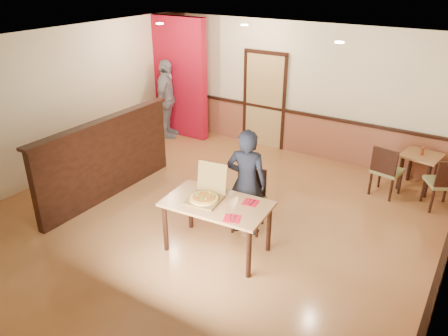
{
  "coord_description": "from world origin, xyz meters",
  "views": [
    {
      "loc": [
        3.51,
        -5.03,
        3.84
      ],
      "look_at": [
        0.32,
        0.0,
        1.04
      ],
      "focal_mm": 35.0,
      "sensor_mm": 36.0,
      "label": 1
    }
  ],
  "objects_px": {
    "pizza_box": "(205,196)",
    "condiment": "(422,151)",
    "diner_chair": "(249,197)",
    "main_table": "(217,209)",
    "side_chair_left": "(386,169)",
    "side_table": "(420,163)",
    "side_chair_right": "(444,182)",
    "diner": "(247,183)",
    "passerby": "(167,99)"
  },
  "relations": [
    {
      "from": "diner_chair",
      "to": "side_chair_right",
      "type": "xyz_separation_m",
      "value": [
        2.5,
        2.2,
        -0.0
      ]
    },
    {
      "from": "main_table",
      "to": "diner",
      "type": "distance_m",
      "value": 0.7
    },
    {
      "from": "pizza_box",
      "to": "main_table",
      "type": "bearing_deg",
      "value": -3.43
    },
    {
      "from": "passerby",
      "to": "pizza_box",
      "type": "distance_m",
      "value": 4.73
    },
    {
      "from": "main_table",
      "to": "side_table",
      "type": "distance_m",
      "value": 4.19
    },
    {
      "from": "main_table",
      "to": "pizza_box",
      "type": "xyz_separation_m",
      "value": [
        -0.18,
        -0.02,
        0.17
      ]
    },
    {
      "from": "side_table",
      "to": "condiment",
      "type": "bearing_deg",
      "value": -103.15
    },
    {
      "from": "side_table",
      "to": "side_chair_left",
      "type": "bearing_deg",
      "value": -126.75
    },
    {
      "from": "main_table",
      "to": "side_chair_right",
      "type": "relative_size",
      "value": 1.61
    },
    {
      "from": "diner_chair",
      "to": "pizza_box",
      "type": "height_order",
      "value": "pizza_box"
    },
    {
      "from": "diner_chair",
      "to": "passerby",
      "type": "xyz_separation_m",
      "value": [
        -3.64,
        2.47,
        0.4
      ]
    },
    {
      "from": "main_table",
      "to": "side_chair_left",
      "type": "relative_size",
      "value": 1.63
    },
    {
      "from": "side_chair_left",
      "to": "side_table",
      "type": "height_order",
      "value": "side_chair_left"
    },
    {
      "from": "side_chair_right",
      "to": "diner",
      "type": "bearing_deg",
      "value": 13.09
    },
    {
      "from": "main_table",
      "to": "condiment",
      "type": "distance_m",
      "value": 4.17
    },
    {
      "from": "main_table",
      "to": "diner_chair",
      "type": "bearing_deg",
      "value": 80.36
    },
    {
      "from": "side_chair_left",
      "to": "condiment",
      "type": "height_order",
      "value": "side_chair_left"
    },
    {
      "from": "side_chair_left",
      "to": "pizza_box",
      "type": "relative_size",
      "value": 1.61
    },
    {
      "from": "side_chair_right",
      "to": "side_table",
      "type": "height_order",
      "value": "side_chair_right"
    },
    {
      "from": "main_table",
      "to": "side_chair_right",
      "type": "height_order",
      "value": "side_chair_right"
    },
    {
      "from": "side_chair_right",
      "to": "condiment",
      "type": "xyz_separation_m",
      "value": [
        -0.49,
        0.59,
        0.24
      ]
    },
    {
      "from": "side_table",
      "to": "diner",
      "type": "relative_size",
      "value": 0.44
    },
    {
      "from": "passerby",
      "to": "diner",
      "type": "bearing_deg",
      "value": -147.69
    },
    {
      "from": "main_table",
      "to": "diner_chair",
      "type": "relative_size",
      "value": 1.61
    },
    {
      "from": "diner",
      "to": "passerby",
      "type": "bearing_deg",
      "value": -51.09
    },
    {
      "from": "side_chair_left",
      "to": "side_chair_right",
      "type": "xyz_separation_m",
      "value": [
        0.95,
        0.01,
        0.0
      ]
    },
    {
      "from": "diner_chair",
      "to": "side_chair_right",
      "type": "height_order",
      "value": "diner_chair"
    },
    {
      "from": "side_chair_left",
      "to": "passerby",
      "type": "distance_m",
      "value": 5.22
    },
    {
      "from": "pizza_box",
      "to": "condiment",
      "type": "xyz_separation_m",
      "value": [
        2.27,
        3.63,
        -0.1
      ]
    },
    {
      "from": "main_table",
      "to": "side_table",
      "type": "height_order",
      "value": "main_table"
    },
    {
      "from": "pizza_box",
      "to": "passerby",
      "type": "bearing_deg",
      "value": 127.46
    },
    {
      "from": "main_table",
      "to": "condiment",
      "type": "xyz_separation_m",
      "value": [
        2.08,
        3.62,
        0.08
      ]
    },
    {
      "from": "pizza_box",
      "to": "diner_chair",
      "type": "bearing_deg",
      "value": 64.73
    },
    {
      "from": "side_chair_right",
      "to": "pizza_box",
      "type": "height_order",
      "value": "pizza_box"
    },
    {
      "from": "diner_chair",
      "to": "condiment",
      "type": "bearing_deg",
      "value": 39.55
    },
    {
      "from": "main_table",
      "to": "pizza_box",
      "type": "bearing_deg",
      "value": -179.75
    },
    {
      "from": "side_chair_left",
      "to": "side_chair_right",
      "type": "height_order",
      "value": "side_chair_right"
    },
    {
      "from": "main_table",
      "to": "passerby",
      "type": "bearing_deg",
      "value": 132.77
    },
    {
      "from": "diner_chair",
      "to": "condiment",
      "type": "xyz_separation_m",
      "value": [
        2.01,
        2.8,
        0.24
      ]
    },
    {
      "from": "side_table",
      "to": "condiment",
      "type": "xyz_separation_m",
      "value": [
        -0.0,
        -0.02,
        0.24
      ]
    },
    {
      "from": "diner",
      "to": "condiment",
      "type": "relative_size",
      "value": 12.1
    },
    {
      "from": "side_chair_right",
      "to": "pizza_box",
      "type": "bearing_deg",
      "value": 17.33
    },
    {
      "from": "side_chair_left",
      "to": "side_table",
      "type": "distance_m",
      "value": 0.77
    },
    {
      "from": "diner_chair",
      "to": "pizza_box",
      "type": "bearing_deg",
      "value": -121.75
    },
    {
      "from": "side_chair_right",
      "to": "diner",
      "type": "relative_size",
      "value": 0.56
    },
    {
      "from": "diner_chair",
      "to": "side_chair_left",
      "type": "xyz_separation_m",
      "value": [
        1.55,
        2.2,
        -0.0
      ]
    },
    {
      "from": "passerby",
      "to": "pizza_box",
      "type": "relative_size",
      "value": 3.14
    },
    {
      "from": "side_chair_left",
      "to": "pizza_box",
      "type": "height_order",
      "value": "pizza_box"
    },
    {
      "from": "side_chair_left",
      "to": "passerby",
      "type": "height_order",
      "value": "passerby"
    },
    {
      "from": "condiment",
      "to": "side_table",
      "type": "bearing_deg",
      "value": 76.85
    }
  ]
}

